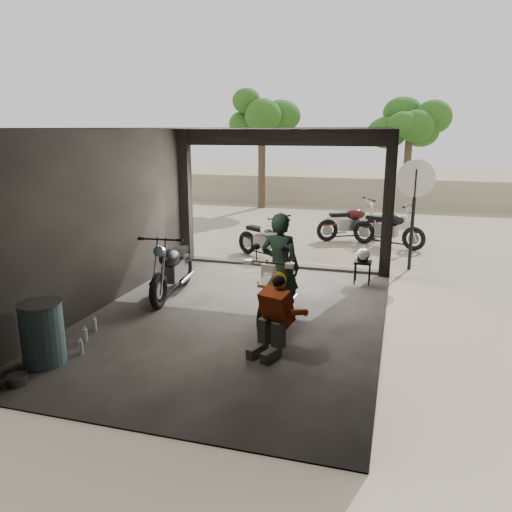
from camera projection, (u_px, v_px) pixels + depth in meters
The scene contains 16 objects.
ground at pixel (236, 318), 8.66m from camera, with size 80.00×80.00×0.00m, color #7A6D56.
garage at pixel (245, 240), 8.86m from camera, with size 7.00×7.13×3.20m.
boundary_wall at pixel (338, 192), 21.55m from camera, with size 18.00×0.30×1.20m, color gray.
tree_left at pixel (262, 110), 20.14m from camera, with size 2.20×2.20×5.60m.
tree_right at pixel (410, 120), 20.07m from camera, with size 2.20×2.20×5.00m.
main_bike at pixel (279, 288), 8.38m from camera, with size 0.75×1.82×1.21m, color #F4E7CE, non-canonical shape.
left_bike at pixel (172, 264), 9.70m from camera, with size 0.78×1.90×1.28m, color black, non-canonical shape.
outside_bike_a at pixel (265, 236), 12.57m from camera, with size 0.70×1.70×1.15m, color black, non-canonical shape.
outside_bike_b at pixel (351, 220), 14.67m from camera, with size 0.75×1.82×1.23m, color #3F0F0F, non-canonical shape.
outside_bike_c at pixel (389, 225), 13.82m from camera, with size 0.76×1.84×1.24m, color black, non-canonical shape.
rider at pixel (280, 267), 8.41m from camera, with size 0.68×0.45×1.87m, color black.
mechanic at pixel (272, 318), 7.16m from camera, with size 0.57×0.77×1.12m, color #B13B17, non-canonical shape.
stool at pixel (363, 265), 10.52m from camera, with size 0.36×0.36×0.50m.
helmet at pixel (363, 255), 10.49m from camera, with size 0.29×0.30×0.27m, color white.
oil_drum at pixel (43, 334), 6.86m from camera, with size 0.58×0.58×0.89m, color #395961.
sign_post at pixel (415, 196), 11.29m from camera, with size 0.85×0.08×2.55m.
Camera 1 is at (2.60, -7.71, 3.18)m, focal length 35.00 mm.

